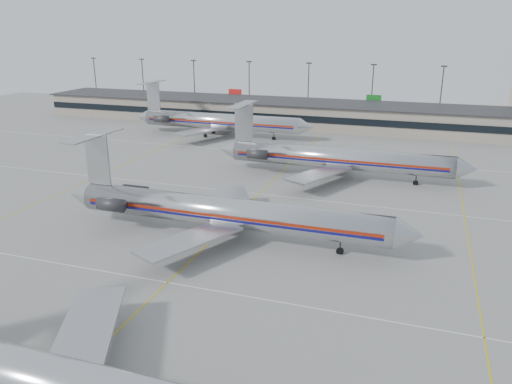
% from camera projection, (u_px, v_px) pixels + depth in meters
% --- Properties ---
extents(ground, '(260.00, 260.00, 0.00)m').
position_uv_depth(ground, '(111.00, 337.00, 42.26)').
color(ground, gray).
rests_on(ground, ground).
extents(apron_markings, '(160.00, 0.15, 0.02)m').
position_uv_depth(apron_markings, '(168.00, 282.00, 51.25)').
color(apron_markings, silver).
rests_on(apron_markings, ground).
extents(terminal, '(162.00, 17.00, 6.25)m').
position_uv_depth(terminal, '(329.00, 115.00, 129.32)').
color(terminal, gray).
rests_on(terminal, ground).
extents(light_mast_row, '(163.60, 0.40, 15.28)m').
position_uv_depth(light_mast_row, '(340.00, 88.00, 140.21)').
color(light_mast_row, '#38383D').
rests_on(light_mast_row, ground).
extents(jet_foreground, '(46.34, 27.28, 12.13)m').
position_uv_depth(jet_foreground, '(31.00, 378.00, 32.08)').
color(jet_foreground, silver).
rests_on(jet_foreground, ground).
extents(jet_second_row, '(46.01, 27.09, 12.04)m').
position_uv_depth(jet_second_row, '(221.00, 211.00, 61.04)').
color(jet_second_row, silver).
rests_on(jet_second_row, ground).
extents(jet_third_row, '(44.40, 27.31, 12.14)m').
position_uv_depth(jet_third_row, '(334.00, 158.00, 85.81)').
color(jet_third_row, silver).
rests_on(jet_third_row, ground).
extents(jet_back_row, '(45.37, 27.91, 12.41)m').
position_uv_depth(jet_back_row, '(217.00, 121.00, 118.52)').
color(jet_back_row, silver).
rests_on(jet_back_row, ground).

